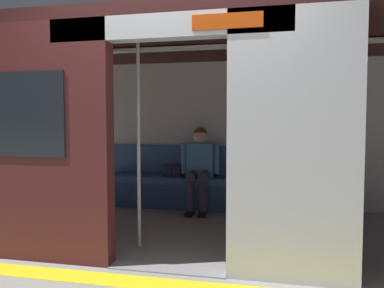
{
  "coord_description": "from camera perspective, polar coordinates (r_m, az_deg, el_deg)",
  "views": [
    {
      "loc": [
        -0.91,
        3.14,
        1.29
      ],
      "look_at": [
        0.07,
        -1.3,
        1.01
      ],
      "focal_mm": 36.18,
      "sensor_mm": 36.0,
      "label": 1
    }
  ],
  "objects": [
    {
      "name": "ground_plane",
      "position": [
        3.52,
        -3.62,
        -18.02
      ],
      "size": [
        60.0,
        60.0,
        0.0
      ],
      "primitive_type": "plane",
      "color": "gray"
    },
    {
      "name": "person_seated",
      "position": [
        5.54,
        1.12,
        -2.82
      ],
      "size": [
        0.55,
        0.69,
        1.19
      ],
      "color": "#4C8CC6",
      "rests_on": "ground_plane"
    },
    {
      "name": "train_car",
      "position": [
        4.51,
        -0.16,
        6.44
      ],
      "size": [
        6.4,
        2.82,
        2.29
      ],
      "color": "silver",
      "rests_on": "ground_plane"
    },
    {
      "name": "bench_seat",
      "position": [
        5.6,
        2.95,
        -6.13
      ],
      "size": [
        3.24,
        0.44,
        0.46
      ],
      "color": "#38609E",
      "rests_on": "ground_plane"
    },
    {
      "name": "platform_edge_strip",
      "position": [
        3.25,
        -5.18,
        -19.83
      ],
      "size": [
        8.0,
        0.24,
        0.01
      ],
      "primitive_type": "cube",
      "color": "yellow",
      "rests_on": "ground_plane"
    },
    {
      "name": "grab_pole_door",
      "position": [
        3.94,
        -7.89,
        0.3
      ],
      "size": [
        0.04,
        0.04,
        2.15
      ],
      "primitive_type": "cylinder",
      "color": "silver",
      "rests_on": "ground_plane"
    },
    {
      "name": "handbag",
      "position": [
        5.76,
        -2.83,
        -3.93
      ],
      "size": [
        0.26,
        0.15,
        0.17
      ],
      "color": "#262D4C",
      "rests_on": "bench_seat"
    },
    {
      "name": "book",
      "position": [
        5.57,
        5.29,
        -4.93
      ],
      "size": [
        0.22,
        0.26,
        0.03
      ],
      "primitive_type": "cube",
      "rotation": [
        0.0,
        0.0,
        0.39
      ],
      "color": "#B22D2D",
      "rests_on": "bench_seat"
    }
  ]
}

